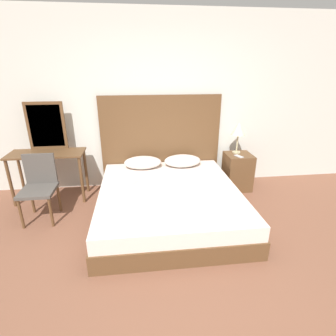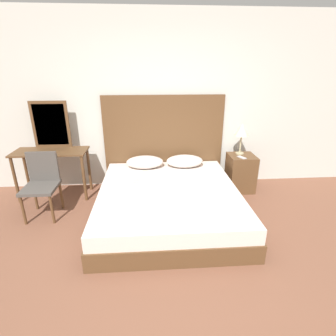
{
  "view_description": "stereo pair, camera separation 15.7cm",
  "coord_description": "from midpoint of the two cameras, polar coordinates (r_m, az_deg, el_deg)",
  "views": [
    {
      "loc": [
        -0.43,
        -1.92,
        1.92
      ],
      "look_at": [
        -0.04,
        1.27,
        0.66
      ],
      "focal_mm": 28.0,
      "sensor_mm": 36.0,
      "label": 1
    },
    {
      "loc": [
        -0.28,
        -1.93,
        1.92
      ],
      "look_at": [
        -0.04,
        1.27,
        0.66
      ],
      "focal_mm": 28.0,
      "sensor_mm": 36.0,
      "label": 2
    }
  ],
  "objects": [
    {
      "name": "wall_back",
      "position": [
        4.27,
        0.64,
        13.82
      ],
      "size": [
        10.0,
        0.06,
        2.7
      ],
      "color": "silver",
      "rests_on": "ground_plane"
    },
    {
      "name": "vanity_mirror",
      "position": [
        4.31,
        -23.22,
        8.67
      ],
      "size": [
        0.54,
        0.03,
        0.7
      ],
      "color": "brown",
      "rests_on": "vanity_desk"
    },
    {
      "name": "chair",
      "position": [
        3.84,
        -24.72,
        -2.57
      ],
      "size": [
        0.42,
        0.45,
        0.85
      ],
      "color": "#4C4742",
      "rests_on": "ground_plane"
    },
    {
      "name": "pillow_left",
      "position": [
        4.13,
        -3.98,
        1.3
      ],
      "size": [
        0.58,
        0.37,
        0.18
      ],
      "color": "silver",
      "rests_on": "bed"
    },
    {
      "name": "ground_plane",
      "position": [
        2.74,
        4.84,
        -23.09
      ],
      "size": [
        16.0,
        16.0,
        0.0
      ],
      "primitive_type": "plane",
      "color": "brown"
    },
    {
      "name": "pillow_right",
      "position": [
        4.18,
        4.71,
        1.51
      ],
      "size": [
        0.58,
        0.37,
        0.18
      ],
      "color": "silver",
      "rests_on": "bed"
    },
    {
      "name": "phone_on_bed",
      "position": [
        3.66,
        -5.9,
        -2.96
      ],
      "size": [
        0.09,
        0.16,
        0.01
      ],
      "color": "#B7B7BC",
      "rests_on": "bed"
    },
    {
      "name": "nightstand",
      "position": [
        4.42,
        16.48,
        -1.0
      ],
      "size": [
        0.41,
        0.41,
        0.59
      ],
      "color": "brown",
      "rests_on": "ground_plane"
    },
    {
      "name": "table_lamp",
      "position": [
        4.29,
        16.83,
        7.81
      ],
      "size": [
        0.22,
        0.22,
        0.5
      ],
      "color": "tan",
      "rests_on": "nightstand"
    },
    {
      "name": "bed",
      "position": [
        3.55,
        1.39,
        -7.47
      ],
      "size": [
        1.84,
        2.05,
        0.41
      ],
      "color": "brown",
      "rests_on": "ground_plane"
    },
    {
      "name": "phone_on_nightstand",
      "position": [
        4.21,
        16.78,
        2.22
      ],
      "size": [
        0.12,
        0.17,
        0.01
      ],
      "color": "#B7B7BC",
      "rests_on": "nightstand"
    },
    {
      "name": "vanity_desk",
      "position": [
        4.25,
        -23.08,
        1.78
      ],
      "size": [
        1.06,
        0.45,
        0.74
      ],
      "color": "brown",
      "rests_on": "ground_plane"
    },
    {
      "name": "headboard",
      "position": [
        4.32,
        0.13,
        5.72
      ],
      "size": [
        1.93,
        0.05,
        1.49
      ],
      "color": "brown",
      "rests_on": "ground_plane"
    }
  ]
}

